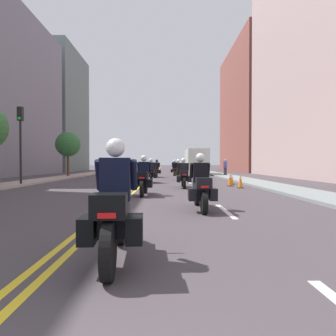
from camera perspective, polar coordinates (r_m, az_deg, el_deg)
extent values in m
plane|color=#443D41|center=(48.10, -2.44, -0.58)|extent=(264.00, 264.00, 0.00)
cube|color=#A7958A|center=(48.90, -11.19, -0.51)|extent=(2.09, 144.00, 0.12)
cube|color=gray|center=(48.44, 6.39, -0.51)|extent=(2.09, 144.00, 0.12)
cube|color=yellow|center=(48.10, -2.58, -0.58)|extent=(0.12, 132.00, 0.01)
cube|color=yellow|center=(48.10, -2.30, -0.58)|extent=(0.12, 132.00, 0.01)
cube|color=silver|center=(8.33, 11.06, -8.16)|extent=(0.14, 2.40, 0.01)
cube|color=silver|center=(14.22, 6.15, -4.35)|extent=(0.14, 2.40, 0.01)
cube|color=silver|center=(20.17, 4.14, -2.77)|extent=(0.14, 2.40, 0.01)
cube|color=silver|center=(26.14, 3.05, -1.91)|extent=(0.14, 2.40, 0.01)
cube|color=silver|center=(32.13, 2.36, -1.36)|extent=(0.14, 2.40, 0.01)
cube|color=silver|center=(38.12, 1.89, -0.99)|extent=(0.14, 2.40, 0.01)
cube|color=silver|center=(44.11, 1.55, -0.72)|extent=(0.14, 2.40, 0.01)
cube|color=silver|center=(50.10, 1.29, -0.52)|extent=(0.14, 2.40, 0.01)
cube|color=silver|center=(56.10, 1.09, -0.35)|extent=(0.14, 2.40, 0.01)
cube|color=#C1A19D|center=(32.46, 28.37, 21.82)|extent=(7.42, 20.58, 25.86)
cube|color=slate|center=(51.70, -20.54, 10.15)|extent=(6.76, 12.96, 19.21)
cube|color=#2D3847|center=(52.40, -24.01, 4.71)|extent=(0.04, 10.89, 0.90)
cube|color=#2D3847|center=(53.01, -24.05, 10.42)|extent=(0.04, 10.89, 0.90)
cube|color=#2D3847|center=(54.14, -24.09, 15.94)|extent=(0.04, 10.89, 0.90)
cube|color=brown|center=(51.35, 17.69, 10.77)|extent=(9.91, 20.02, 20.16)
cube|color=#2D3847|center=(52.50, 22.84, 4.98)|extent=(0.04, 16.82, 0.90)
cube|color=#2D3847|center=(54.42, 22.92, 16.70)|extent=(0.04, 16.82, 0.90)
cylinder|color=black|center=(4.95, -9.09, -10.57)|extent=(0.16, 0.68, 0.67)
cylinder|color=black|center=(3.50, -11.48, -15.49)|extent=(0.16, 0.68, 0.67)
cube|color=silver|center=(4.89, -9.11, -6.48)|extent=(0.16, 0.33, 0.04)
cube|color=black|center=(4.16, -10.08, -8.86)|extent=(0.38, 1.16, 0.40)
cube|color=black|center=(3.47, -11.34, -7.18)|extent=(0.42, 0.38, 0.28)
cube|color=red|center=(3.29, -11.77, -9.03)|extent=(0.20, 0.04, 0.06)
cube|color=black|center=(3.79, -15.15, -11.42)|extent=(0.22, 0.45, 0.32)
cube|color=black|center=(3.72, -6.48, -11.62)|extent=(0.22, 0.45, 0.32)
cube|color=#B2C1CC|center=(4.59, -9.43, -3.16)|extent=(0.37, 0.14, 0.36)
cube|color=black|center=(4.06, -10.18, -2.15)|extent=(0.41, 0.28, 0.58)
cylinder|color=black|center=(4.24, -13.18, -1.35)|extent=(0.12, 0.29, 0.45)
cylinder|color=black|center=(4.19, -6.69, -1.36)|extent=(0.12, 0.29, 0.45)
sphere|color=white|center=(4.09, -10.15, 3.91)|extent=(0.26, 0.26, 0.26)
cylinder|color=black|center=(9.30, 5.63, -5.35)|extent=(0.14, 0.60, 0.60)
cylinder|color=black|center=(7.69, 7.02, -6.69)|extent=(0.14, 0.60, 0.60)
cube|color=silver|center=(9.27, 5.63, -3.37)|extent=(0.14, 0.32, 0.04)
cube|color=black|center=(8.46, 6.26, -4.07)|extent=(0.33, 1.25, 0.40)
cube|color=black|center=(7.72, 6.95, -2.92)|extent=(0.40, 0.36, 0.28)
cube|color=red|center=(7.54, 7.14, -3.63)|extent=(0.20, 0.03, 0.06)
cube|color=black|center=(7.96, 4.69, -5.12)|extent=(0.20, 0.44, 0.32)
cube|color=black|center=(8.03, 8.69, -5.07)|extent=(0.20, 0.44, 0.32)
cube|color=#B2C1CC|center=(8.96, 5.85, -1.35)|extent=(0.36, 0.12, 0.36)
cube|color=black|center=(8.38, 6.31, -0.85)|extent=(0.40, 0.26, 0.56)
cylinder|color=black|center=(8.51, 4.58, -0.48)|extent=(0.10, 0.28, 0.45)
cylinder|color=black|center=(8.56, 7.78, -0.47)|extent=(0.10, 0.28, 0.45)
sphere|color=white|center=(8.41, 6.29, 2.01)|extent=(0.26, 0.26, 0.26)
cylinder|color=black|center=(12.89, -4.35, -3.41)|extent=(0.14, 0.68, 0.68)
cylinder|color=black|center=(11.41, -5.07, -3.98)|extent=(0.14, 0.68, 0.68)
cube|color=silver|center=(12.87, -4.35, -1.82)|extent=(0.15, 0.32, 0.04)
cube|color=black|center=(12.13, -4.69, -2.36)|extent=(0.36, 1.15, 0.40)
cube|color=black|center=(11.45, -5.03, -1.46)|extent=(0.41, 0.37, 0.28)
cube|color=red|center=(11.27, -5.14, -1.91)|extent=(0.20, 0.04, 0.06)
cube|color=black|center=(11.73, -6.27, -2.97)|extent=(0.21, 0.45, 0.32)
cube|color=black|center=(11.67, -3.54, -2.99)|extent=(0.21, 0.45, 0.32)
cube|color=#B2C1CC|center=(12.59, -4.47, -0.51)|extent=(0.36, 0.13, 0.36)
cube|color=black|center=(12.06, -4.72, -0.10)|extent=(0.41, 0.27, 0.56)
cylinder|color=black|center=(12.24, -5.76, 0.15)|extent=(0.11, 0.28, 0.45)
cylinder|color=black|center=(12.19, -3.52, 0.15)|extent=(0.11, 0.28, 0.45)
sphere|color=white|center=(12.09, -4.70, 1.89)|extent=(0.26, 0.26, 0.26)
cylinder|color=black|center=(16.53, 2.87, -2.54)|extent=(0.14, 0.62, 0.61)
cylinder|color=black|center=(15.02, 3.18, -2.90)|extent=(0.14, 0.62, 0.61)
cube|color=silver|center=(16.51, 2.87, -1.41)|extent=(0.14, 0.32, 0.04)
cube|color=black|center=(15.76, 3.02, -1.70)|extent=(0.33, 1.16, 0.40)
cube|color=black|center=(15.07, 3.16, -0.98)|extent=(0.40, 0.36, 0.28)
cube|color=red|center=(14.88, 3.20, -1.32)|extent=(0.20, 0.03, 0.06)
cube|color=black|center=(15.30, 2.06, -2.15)|extent=(0.20, 0.44, 0.32)
cube|color=black|center=(15.33, 4.16, -2.15)|extent=(0.20, 0.44, 0.32)
cube|color=#B2C1CC|center=(16.23, 2.93, -0.28)|extent=(0.36, 0.13, 0.36)
cube|color=black|center=(15.69, 3.03, 0.00)|extent=(0.40, 0.26, 0.54)
cylinder|color=black|center=(15.83, 2.13, 0.19)|extent=(0.10, 0.28, 0.45)
cylinder|color=black|center=(15.86, 3.87, 0.19)|extent=(0.10, 0.28, 0.45)
sphere|color=white|center=(15.72, 3.03, 1.50)|extent=(0.26, 0.26, 0.26)
cylinder|color=black|center=(20.36, -3.16, -1.84)|extent=(0.11, 0.64, 0.64)
cylinder|color=black|center=(18.91, -3.39, -2.06)|extent=(0.11, 0.64, 0.64)
cube|color=silver|center=(20.35, -3.17, -0.89)|extent=(0.14, 0.32, 0.04)
cube|color=black|center=(19.62, -3.28, -1.13)|extent=(0.33, 1.11, 0.40)
cube|color=black|center=(18.96, -3.38, -0.54)|extent=(0.40, 0.36, 0.28)
cube|color=red|center=(18.77, -3.41, -0.80)|extent=(0.20, 0.03, 0.06)
cube|color=black|center=(19.21, -4.18, -1.48)|extent=(0.20, 0.44, 0.32)
cube|color=black|center=(19.18, -2.51, -1.48)|extent=(0.20, 0.44, 0.32)
cube|color=#B2C1CC|center=(20.08, -3.20, 0.00)|extent=(0.36, 0.12, 0.36)
cube|color=black|center=(19.56, -3.28, 0.28)|extent=(0.40, 0.26, 0.57)
cylinder|color=black|center=(19.72, -3.96, 0.43)|extent=(0.10, 0.28, 0.45)
cylinder|color=black|center=(19.70, -2.56, 0.43)|extent=(0.10, 0.28, 0.45)
sphere|color=white|center=(19.59, -3.28, 1.53)|extent=(0.26, 0.26, 0.26)
cylinder|color=black|center=(23.91, 1.98, -1.44)|extent=(0.15, 0.63, 0.62)
cylinder|color=black|center=(22.30, 2.02, -1.62)|extent=(0.15, 0.63, 0.62)
cube|color=silver|center=(23.90, 1.98, -0.65)|extent=(0.15, 0.32, 0.04)
cube|color=black|center=(23.09, 2.00, -0.83)|extent=(0.36, 1.23, 0.40)
cube|color=black|center=(22.36, 2.02, -0.33)|extent=(0.41, 0.37, 0.28)
cube|color=red|center=(22.18, 2.03, -0.55)|extent=(0.20, 0.04, 0.06)
cube|color=black|center=(22.61, 1.30, -1.12)|extent=(0.22, 0.45, 0.32)
cube|color=black|center=(22.62, 2.72, -1.12)|extent=(0.22, 0.45, 0.32)
cube|color=#B2C1CC|center=(23.60, 1.99, 0.13)|extent=(0.36, 0.13, 0.36)
cube|color=black|center=(23.03, 2.00, 0.34)|extent=(0.41, 0.27, 0.55)
cylinder|color=black|center=(23.18, 1.40, 0.47)|extent=(0.11, 0.28, 0.45)
cylinder|color=black|center=(23.19, 2.59, 0.47)|extent=(0.11, 0.28, 0.45)
sphere|color=white|center=(23.06, 2.00, 1.37)|extent=(0.26, 0.26, 0.26)
cylinder|color=black|center=(27.92, -2.16, -1.03)|extent=(0.14, 0.68, 0.68)
cylinder|color=black|center=(26.35, -2.23, -1.15)|extent=(0.14, 0.68, 0.68)
cube|color=silver|center=(27.91, -2.16, -0.29)|extent=(0.14, 0.32, 0.04)
cube|color=black|center=(27.13, -2.19, -0.50)|extent=(0.33, 1.19, 0.40)
cube|color=black|center=(26.42, -2.23, -0.06)|extent=(0.40, 0.36, 0.28)
cube|color=red|center=(26.23, -2.24, -0.25)|extent=(0.20, 0.03, 0.06)
cube|color=black|center=(26.67, -2.82, -0.74)|extent=(0.20, 0.44, 0.32)
cube|color=black|center=(26.65, -1.61, -0.74)|extent=(0.20, 0.44, 0.32)
cube|color=#B2C1CC|center=(27.62, -2.17, 0.32)|extent=(0.36, 0.12, 0.36)
cube|color=black|center=(27.07, -2.20, 0.51)|extent=(0.40, 0.26, 0.56)
cylinder|color=black|center=(27.23, -2.69, 0.62)|extent=(0.10, 0.28, 0.45)
cylinder|color=black|center=(27.21, -1.68, 0.62)|extent=(0.10, 0.28, 0.45)
sphere|color=black|center=(27.10, -2.19, 1.39)|extent=(0.26, 0.26, 0.26)
cylinder|color=black|center=(31.57, 1.31, -0.82)|extent=(0.14, 0.65, 0.65)
cylinder|color=black|center=(30.05, 1.24, -0.92)|extent=(0.14, 0.65, 0.65)
cube|color=silver|center=(31.56, 1.31, -0.20)|extent=(0.16, 0.33, 0.04)
cube|color=black|center=(30.80, 1.28, -0.35)|extent=(0.38, 1.17, 0.40)
cube|color=black|center=(30.12, 1.25, 0.04)|extent=(0.42, 0.38, 0.28)
cube|color=red|center=(29.93, 1.24, -0.12)|extent=(0.20, 0.04, 0.06)
cube|color=black|center=(30.36, 0.73, -0.56)|extent=(0.22, 0.45, 0.32)
cube|color=black|center=(30.35, 1.79, -0.56)|extent=(0.22, 0.45, 0.32)
cube|color=#B2C1CC|center=(31.28, 1.30, 0.37)|extent=(0.37, 0.14, 0.36)
cube|color=black|center=(30.75, 1.28, 0.57)|extent=(0.41, 0.28, 0.59)
cylinder|color=black|center=(30.90, 0.84, 0.67)|extent=(0.12, 0.29, 0.45)
cylinder|color=black|center=(30.89, 1.73, 0.67)|extent=(0.12, 0.29, 0.45)
sphere|color=white|center=(30.78, 1.28, 1.39)|extent=(0.26, 0.26, 0.26)
cube|color=black|center=(15.95, 13.86, -3.75)|extent=(0.30, 0.30, 0.03)
cone|color=orange|center=(15.92, 13.87, -2.32)|extent=(0.24, 0.24, 0.77)
cylinder|color=white|center=(15.92, 13.87, -1.99)|extent=(0.16, 0.16, 0.08)
cube|color=black|center=(17.18, 11.95, -3.41)|extent=(0.33, 0.33, 0.03)
cone|color=orange|center=(17.15, 11.96, -2.08)|extent=(0.27, 0.27, 0.77)
cylinder|color=white|center=(17.15, 11.96, -1.77)|extent=(0.18, 0.18, 0.08)
cube|color=black|center=(18.63, 12.22, -3.07)|extent=(0.35, 0.35, 0.03)
cone|color=orange|center=(18.61, 12.23, -2.06)|extent=(0.28, 0.28, 0.63)
cylinder|color=white|center=(18.61, 12.23, -1.82)|extent=(0.19, 0.19, 0.08)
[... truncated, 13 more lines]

